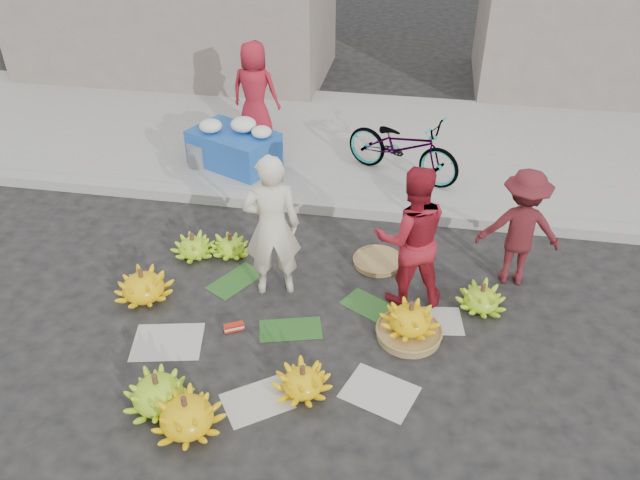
% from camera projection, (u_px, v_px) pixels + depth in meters
% --- Properties ---
extents(ground, '(80.00, 80.00, 0.00)m').
position_uv_depth(ground, '(304.00, 318.00, 6.67)').
color(ground, black).
rests_on(ground, ground).
extents(curb, '(40.00, 0.25, 0.15)m').
position_uv_depth(curb, '(335.00, 207.00, 8.42)').
color(curb, '#999690').
rests_on(curb, ground).
extents(sidewalk, '(40.00, 4.00, 0.12)m').
position_uv_depth(sidewalk, '(355.00, 142.00, 10.14)').
color(sidewalk, '#999690').
rests_on(sidewalk, ground).
extents(newspaper_scatter, '(3.20, 1.80, 0.00)m').
position_uv_depth(newspaper_scatter, '(288.00, 372.00, 6.02)').
color(newspaper_scatter, beige).
rests_on(newspaper_scatter, ground).
extents(banana_leaves, '(2.00, 1.00, 0.00)m').
position_uv_depth(banana_leaves, '(298.00, 305.00, 6.85)').
color(banana_leaves, '#1E501A').
rests_on(banana_leaves, ground).
extents(banana_bunch_0, '(0.85, 0.85, 0.39)m').
position_uv_depth(banana_bunch_0, '(143.00, 286.00, 6.85)').
color(banana_bunch_0, yellow).
rests_on(banana_bunch_0, ground).
extents(banana_bunch_1, '(0.74, 0.74, 0.40)m').
position_uv_depth(banana_bunch_1, '(158.00, 393.00, 5.58)').
color(banana_bunch_1, '#84C81C').
rests_on(banana_bunch_1, ground).
extents(banana_bunch_2, '(0.78, 0.78, 0.40)m').
position_uv_depth(banana_bunch_2, '(186.00, 415.00, 5.37)').
color(banana_bunch_2, yellow).
rests_on(banana_bunch_2, ground).
extents(banana_bunch_3, '(0.54, 0.54, 0.33)m').
position_uv_depth(banana_bunch_3, '(303.00, 381.00, 5.74)').
color(banana_bunch_3, yellow).
rests_on(banana_bunch_3, ground).
extents(banana_bunch_4, '(0.66, 0.66, 0.45)m').
position_uv_depth(banana_bunch_4, '(410.00, 322.00, 6.33)').
color(banana_bunch_4, olive).
rests_on(banana_bunch_4, ground).
extents(banana_bunch_5, '(0.66, 0.66, 0.33)m').
position_uv_depth(banana_bunch_5, '(481.00, 298.00, 6.73)').
color(banana_bunch_5, '#84C81C').
rests_on(banana_bunch_5, ground).
extents(banana_bunch_6, '(0.57, 0.57, 0.32)m').
position_uv_depth(banana_bunch_6, '(193.00, 246.00, 7.54)').
color(banana_bunch_6, '#84C81C').
rests_on(banana_bunch_6, ground).
extents(banana_bunch_7, '(0.55, 0.55, 0.30)m').
position_uv_depth(banana_bunch_7, '(230.00, 246.00, 7.57)').
color(banana_bunch_7, '#84C81C').
rests_on(banana_bunch_7, ground).
extents(basket_spare, '(0.60, 0.60, 0.07)m').
position_uv_depth(basket_spare, '(378.00, 261.00, 7.47)').
color(basket_spare, olive).
rests_on(basket_spare, ground).
extents(incense_stack, '(0.21, 0.16, 0.09)m').
position_uv_depth(incense_stack, '(234.00, 327.00, 6.48)').
color(incense_stack, red).
rests_on(incense_stack, ground).
extents(vendor_cream, '(0.70, 0.56, 1.68)m').
position_uv_depth(vendor_cream, '(272.00, 227.00, 6.61)').
color(vendor_cream, '#EDE3C7').
rests_on(vendor_cream, ground).
extents(vendor_red, '(0.92, 0.79, 1.63)m').
position_uv_depth(vendor_red, '(411.00, 237.00, 6.50)').
color(vendor_red, '#B21B28').
rests_on(vendor_red, ground).
extents(man_striped, '(0.91, 0.53, 1.41)m').
position_uv_depth(man_striped, '(520.00, 228.00, 6.85)').
color(man_striped, maroon).
rests_on(man_striped, ground).
extents(flower_table, '(1.45, 1.22, 0.72)m').
position_uv_depth(flower_table, '(234.00, 146.00, 9.20)').
color(flower_table, '#194AA5').
rests_on(flower_table, sidewalk).
extents(grey_bucket, '(0.30, 0.30, 0.35)m').
position_uv_depth(grey_bucket, '(198.00, 155.00, 9.24)').
color(grey_bucket, slate).
rests_on(grey_bucket, sidewalk).
extents(flower_vendor, '(0.81, 0.57, 1.56)m').
position_uv_depth(flower_vendor, '(255.00, 92.00, 9.70)').
color(flower_vendor, '#B21B28').
rests_on(flower_vendor, sidewalk).
extents(bicycle, '(1.30, 1.86, 0.93)m').
position_uv_depth(bicycle, '(403.00, 146.00, 8.82)').
color(bicycle, gray).
rests_on(bicycle, sidewalk).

